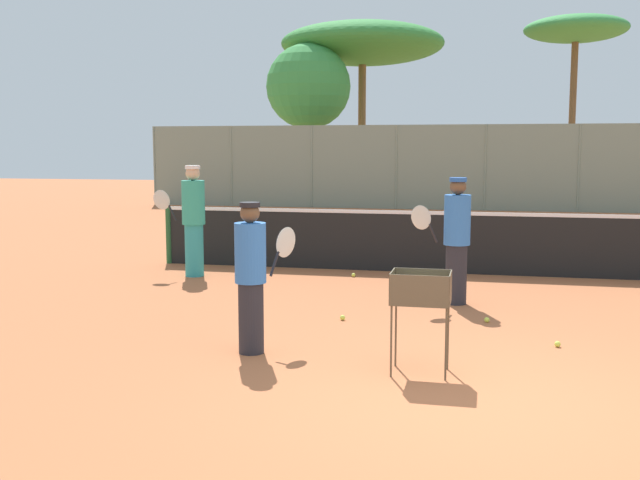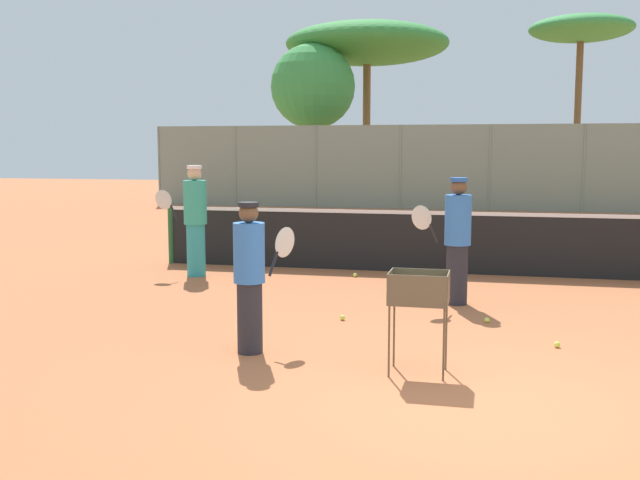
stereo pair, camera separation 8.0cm
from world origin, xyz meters
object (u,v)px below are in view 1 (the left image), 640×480
tennis_net (480,242)px  player_red_cap (193,219)px  player_yellow_shirt (456,239)px  player_white_outfit (251,275)px  ball_cart (421,296)px

tennis_net → player_red_cap: player_red_cap is taller
tennis_net → player_yellow_shirt: player_yellow_shirt is taller
tennis_net → player_white_outfit: player_white_outfit is taller
player_red_cap → tennis_net: bearing=-168.2°
tennis_net → player_yellow_shirt: bearing=-96.9°
tennis_net → player_red_cap: bearing=-165.6°
player_yellow_shirt → tennis_net: bearing=-126.1°
player_yellow_shirt → ball_cart: 3.34m
tennis_net → player_white_outfit: size_ratio=7.20×
player_white_outfit → player_red_cap: (-2.41, 4.32, 0.13)m
player_white_outfit → tennis_net: bearing=7.9°
player_red_cap → ball_cart: bearing=129.5°
player_yellow_shirt → ball_cart: size_ratio=1.77×
player_yellow_shirt → player_red_cap: bearing=-46.1°
player_white_outfit → player_red_cap: 4.95m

